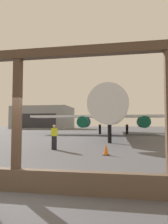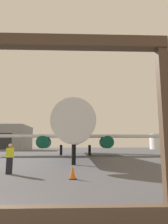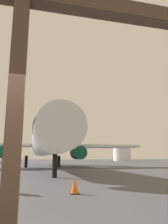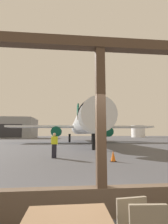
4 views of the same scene
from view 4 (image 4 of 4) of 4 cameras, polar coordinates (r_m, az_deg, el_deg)
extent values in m
plane|color=#4C4C51|center=(43.52, -4.58, -9.88)|extent=(220.00, 220.00, 0.00)
cube|color=brown|center=(3.81, 6.17, -28.61)|extent=(8.13, 0.24, 0.57)
cube|color=#4C3828|center=(4.11, 5.43, 22.35)|extent=(8.13, 0.24, 0.24)
cube|color=#4C3828|center=(3.56, 5.82, -5.36)|extent=(0.20, 0.20, 3.58)
cube|color=gray|center=(2.47, 16.37, -30.90)|extent=(0.40, 0.08, 0.39)
cylinder|color=silver|center=(32.71, -0.74, -4.60)|extent=(3.45, 32.07, 3.45)
cone|color=silver|center=(15.55, 4.49, -1.11)|extent=(3.28, 2.60, 3.28)
cylinder|color=black|center=(17.43, 3.41, -1.34)|extent=(3.52, 0.90, 3.52)
cube|color=silver|center=(33.86, -13.91, -4.99)|extent=(13.54, 4.20, 0.36)
cube|color=silver|center=(35.04, 11.72, -5.14)|extent=(13.54, 4.20, 0.36)
cylinder|color=#0C4C38|center=(32.14, -9.52, -6.76)|extent=(1.90, 3.20, 1.90)
cylinder|color=#0C4C38|center=(32.95, 7.95, -6.81)|extent=(1.90, 3.20, 1.90)
cube|color=#0C4C38|center=(47.52, -2.17, -0.58)|extent=(0.36, 4.40, 5.20)
cylinder|color=black|center=(17.64, 3.33, -10.30)|extent=(0.36, 0.36, 1.71)
cylinder|color=black|center=(34.47, -5.04, -9.02)|extent=(0.44, 0.44, 1.71)
cylinder|color=black|center=(34.84, 2.98, -9.03)|extent=(0.44, 0.44, 1.71)
cube|color=black|center=(12.00, -10.34, -13.21)|extent=(0.32, 0.20, 0.95)
cube|color=yellow|center=(11.95, -10.25, -9.63)|extent=(0.40, 0.22, 0.55)
sphere|color=tan|center=(11.95, -10.20, -7.69)|extent=(0.22, 0.22, 0.22)
cylinder|color=yellow|center=(11.81, -9.33, -9.80)|extent=(0.09, 0.09, 0.52)
cylinder|color=yellow|center=(12.11, -11.15, -9.71)|extent=(0.09, 0.09, 0.52)
cone|color=orange|center=(10.49, 10.09, -14.82)|extent=(0.32, 0.32, 0.66)
cube|color=black|center=(10.54, 10.13, -16.53)|extent=(0.36, 0.36, 0.03)
cube|color=gray|center=(78.43, -24.53, -5.10)|extent=(21.46, 15.81, 8.60)
cube|color=#2D2D33|center=(70.92, -26.67, -5.82)|extent=(15.02, 0.10, 5.16)
cylinder|color=white|center=(93.51, 18.27, -6.41)|extent=(7.07, 7.07, 6.37)
camera|label=1|loc=(3.76, 109.14, 4.59)|focal=31.97mm
camera|label=2|loc=(2.97, 91.52, 0.12)|focal=32.63mm
camera|label=3|loc=(1.18, 46.33, -12.89)|focal=34.85mm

